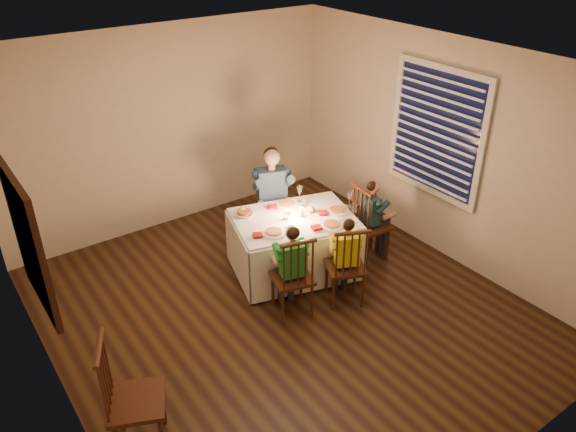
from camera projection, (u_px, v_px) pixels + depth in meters
ground at (285, 310)px, 6.00m from camera, size 5.00×5.00×0.00m
wall_left at (41, 284)px, 4.22m from camera, size 0.02×5.00×2.60m
wall_right at (443, 150)px, 6.50m from camera, size 0.02×5.00×2.60m
wall_back at (171, 128)px, 7.14m from camera, size 4.50×0.02×2.60m
ceiling at (284, 67)px, 4.73m from camera, size 5.00×5.00×0.00m
dining_table at (294, 233)px, 6.40m from camera, size 1.59×1.33×0.68m
chair_adult at (273, 241)px, 7.23m from camera, size 0.51×0.50×0.97m
chair_near_left at (292, 311)px, 5.99m from camera, size 0.49×0.47×0.97m
chair_near_right at (343, 299)px, 6.16m from camera, size 0.52×0.51×0.97m
chair_end at (368, 256)px, 6.92m from camera, size 0.42×0.44×0.97m
adult at (273, 241)px, 7.23m from camera, size 0.59×0.57×1.27m
child_green at (292, 311)px, 5.99m from camera, size 0.41×0.39×1.05m
child_yellow at (343, 299)px, 6.16m from camera, size 0.43×0.41×1.03m
child_teal at (368, 256)px, 6.92m from camera, size 0.33×0.36×1.02m
setting_adult at (287, 205)px, 6.56m from camera, size 0.32×0.32×0.02m
setting_green at (274, 233)px, 6.00m from camera, size 0.32×0.32×0.02m
setting_yellow at (331, 225)px, 6.14m from camera, size 0.32×0.32×0.02m
setting_teal at (338, 211)px, 6.43m from camera, size 0.32×0.32×0.02m
candle_left at (286, 215)px, 6.25m from camera, size 0.06×0.06×0.10m
candle_right at (301, 213)px, 6.30m from camera, size 0.06×0.06×0.10m
squash at (242, 210)px, 6.36m from camera, size 0.09×0.09×0.09m
orange_fruit at (311, 210)px, 6.39m from camera, size 0.08×0.08×0.08m
serving_bowl at (244, 214)px, 6.33m from camera, size 0.28×0.28×0.05m
wall_mirror at (29, 243)px, 4.35m from camera, size 0.06×0.95×1.15m
window_blinds at (436, 132)px, 6.46m from camera, size 0.07×1.34×1.54m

